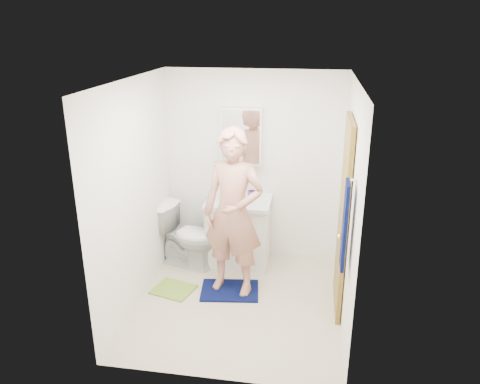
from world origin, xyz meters
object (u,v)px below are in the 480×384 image
toilet (188,236)px  toothbrush_cup (252,194)px  medicine_cabinet (242,136)px  towel (345,226)px  vanity_cabinet (239,233)px  man (233,213)px  soap_dispenser (224,192)px

toilet → toothbrush_cup: (0.77, 0.26, 0.50)m
toothbrush_cup → toilet: bearing=-161.2°
medicine_cabinet → towel: 2.11m
towel → toilet: towel is taller
vanity_cabinet → man: bearing=-85.5°
vanity_cabinet → towel: (1.18, -1.48, 0.85)m
vanity_cabinet → man: man is taller
towel → toothbrush_cup: bearing=122.9°
toilet → vanity_cabinet: bearing=-60.7°
toilet → toothbrush_cup: toothbrush_cup is taller
toothbrush_cup → soap_dispenser: bearing=-159.9°
vanity_cabinet → towel: bearing=-51.5°
towel → toilet: 2.39m
medicine_cabinet → toothbrush_cup: bearing=-38.1°
medicine_cabinet → man: 1.11m
toilet → soap_dispenser: 0.73m
toothbrush_cup → man: (-0.10, -0.79, 0.06)m
toilet → soap_dispenser: soap_dispenser is taller
medicine_cabinet → toothbrush_cup: (0.15, -0.12, -0.70)m
vanity_cabinet → medicine_cabinet: 1.22m
towel → toilet: (-1.80, 1.33, -0.85)m
vanity_cabinet → toothbrush_cup: bearing=34.7°
medicine_cabinet → towel: bearing=-55.4°
towel → man: 1.41m
towel → toothbrush_cup: size_ratio=6.94×
toilet → man: bearing=-112.9°
medicine_cabinet → vanity_cabinet: bearing=-90.0°
toothbrush_cup → vanity_cabinet: bearing=-145.3°
towel → vanity_cabinet: bearing=128.5°
vanity_cabinet → soap_dispenser: (-0.17, -0.01, 0.56)m
man → soap_dispenser: bearing=120.7°
man → toothbrush_cup: bearing=94.8°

